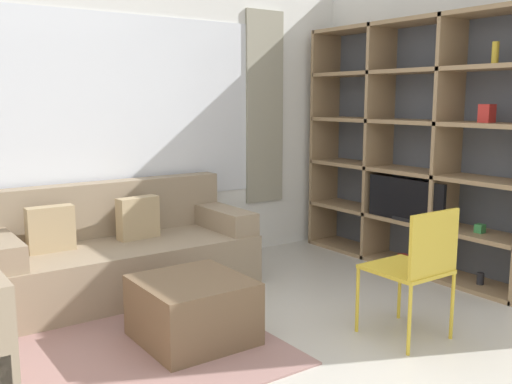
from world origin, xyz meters
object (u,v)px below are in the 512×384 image
couch_main (119,254)px  ottoman (193,310)px  shelving_unit (414,148)px  folding_chair (417,262)px

couch_main → ottoman: couch_main is taller
couch_main → shelving_unit: bearing=-18.9°
shelving_unit → couch_main: shelving_unit is taller
shelving_unit → ottoman: (-2.48, -0.32, -0.89)m
shelving_unit → ottoman: bearing=-172.6°
ottoman → shelving_unit: bearing=7.4°
shelving_unit → folding_chair: 1.82m
shelving_unit → couch_main: bearing=161.1°
shelving_unit → couch_main: size_ratio=1.13×
shelving_unit → ottoman: size_ratio=3.47×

